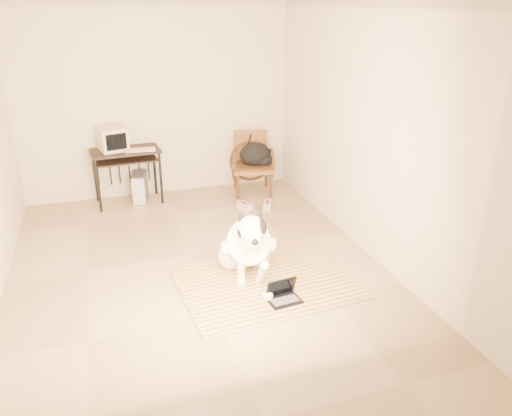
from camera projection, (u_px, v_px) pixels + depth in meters
name	position (u px, v px, depth m)	size (l,w,h in m)	color
floor	(191.00, 255.00, 5.86)	(4.50, 4.50, 0.00)	tan
ceiling	(178.00, 8.00, 4.83)	(4.50, 4.50, 0.00)	white
wall_back	(157.00, 105.00, 7.32)	(4.50, 4.50, 0.00)	beige
wall_front	(246.00, 226.00, 3.37)	(4.50, 4.50, 0.00)	beige
wall_right	(352.00, 130.00, 5.91)	(4.50, 4.50, 0.00)	beige
rug	(266.00, 283.00, 5.26)	(1.88, 1.50, 0.02)	#B37811
dog	(247.00, 246.00, 5.29)	(0.59, 1.25, 0.90)	white
laptop	(283.00, 295.00, 4.92)	(0.34, 0.27, 0.22)	black
computer_desk	(126.00, 158.00, 7.15)	(1.00, 0.60, 0.80)	black
crt_monitor	(113.00, 139.00, 7.04)	(0.43, 0.42, 0.32)	beige
desk_keyboard	(140.00, 150.00, 7.07)	(0.42, 0.16, 0.03)	beige
pc_tower	(140.00, 187.00, 7.41)	(0.27, 0.48, 0.42)	#4E4E51
rattan_chair	(252.00, 163.00, 7.68)	(0.70, 0.69, 0.91)	brown
backpack	(257.00, 156.00, 7.59)	(0.51, 0.41, 0.36)	black
sneaker_left	(245.00, 206.00, 7.15)	(0.20, 0.29, 0.09)	silver
sneaker_right	(267.00, 206.00, 7.16)	(0.21, 0.30, 0.10)	silver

